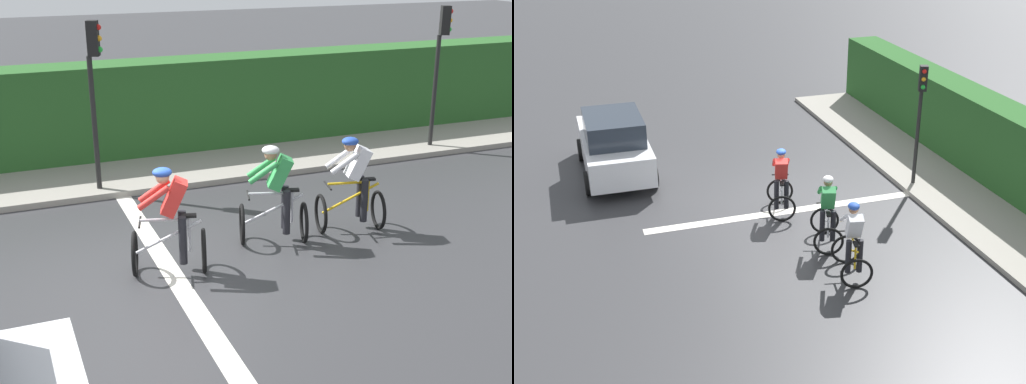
% 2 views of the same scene
% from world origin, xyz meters
% --- Properties ---
extents(ground_plane, '(80.00, 80.00, 0.00)m').
position_xyz_m(ground_plane, '(0.00, 0.00, 0.00)').
color(ground_plane, '#333335').
extents(sidewalk_kerb, '(2.80, 20.68, 0.12)m').
position_xyz_m(sidewalk_kerb, '(-4.83, 2.00, 0.06)').
color(sidewalk_kerb, gray).
rests_on(sidewalk_kerb, ground).
extents(stone_wall_low, '(0.44, 20.68, 0.64)m').
position_xyz_m(stone_wall_low, '(-5.73, 2.00, 0.32)').
color(stone_wall_low, gray).
rests_on(stone_wall_low, ground).
extents(road_marking_stop_line, '(7.00, 0.30, 0.01)m').
position_xyz_m(road_marking_stop_line, '(0.00, 0.30, 0.00)').
color(road_marking_stop_line, silver).
rests_on(road_marking_stop_line, ground).
extents(cyclist_lead, '(0.89, 1.20, 1.66)m').
position_xyz_m(cyclist_lead, '(-0.35, 3.61, 0.80)').
color(cyclist_lead, black).
rests_on(cyclist_lead, ground).
extents(cyclist_second, '(0.97, 1.23, 1.66)m').
position_xyz_m(cyclist_second, '(-0.36, 2.19, 0.80)').
color(cyclist_second, black).
rests_on(cyclist_second, ground).
extents(cyclist_mid, '(0.95, 1.22, 1.66)m').
position_xyz_m(cyclist_mid, '(0.09, 0.32, 0.80)').
color(cyclist_mid, black).
rests_on(cyclist_mid, ground).
extents(car_white, '(1.89, 4.10, 1.76)m').
position_xyz_m(car_white, '(3.66, -3.47, 0.87)').
color(car_white, silver).
rests_on(car_white, ground).
extents(traffic_light_near_crossing, '(0.26, 0.30, 3.34)m').
position_xyz_m(traffic_light_near_crossing, '(-3.78, -0.03, 2.22)').
color(traffic_light_near_crossing, black).
rests_on(traffic_light_near_crossing, ground).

